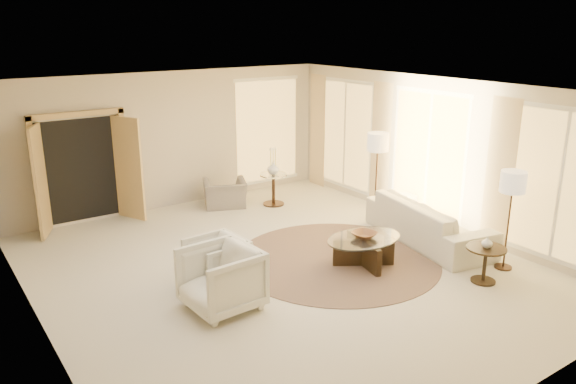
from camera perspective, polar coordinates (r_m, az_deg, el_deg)
room at (r=8.45m, az=-0.67°, el=0.84°), size 7.04×8.04×2.83m
windows_right at (r=10.79m, az=14.38°, el=3.58°), size 0.10×6.40×2.40m
window_back_corner at (r=12.91m, az=-2.10°, el=6.23°), size 1.70×0.10×2.40m
curtains_right at (r=11.35m, az=10.78°, el=4.20°), size 0.06×5.20×2.60m
french_doors at (r=11.19m, az=-20.09°, el=2.05°), size 1.95×0.66×2.16m
area_rug at (r=9.30m, az=4.96°, el=-6.80°), size 4.15×4.15×0.01m
sofa at (r=10.19m, az=14.08°, el=-2.89°), size 1.47×2.70×0.75m
armchair_left at (r=8.36m, az=-7.25°, el=-6.79°), size 0.77×0.82×0.79m
armchair_right at (r=7.64m, az=-6.83°, el=-8.48°), size 0.91×0.97×0.95m
accent_chair at (r=11.82m, az=-6.44°, el=0.30°), size 1.02×0.86×0.76m
coffee_table at (r=9.02m, az=7.69°, el=-5.66°), size 1.69×1.69×0.48m
end_table at (r=8.86m, az=19.41°, el=-6.38°), size 0.58×0.58×0.55m
side_table at (r=11.86m, az=-1.49°, el=0.59°), size 0.58×0.58×0.68m
floor_lamp_near at (r=10.95m, az=9.11°, el=4.64°), size 0.41×0.41×1.71m
floor_lamp_far at (r=9.16m, az=21.87°, el=0.53°), size 0.38×0.38×1.58m
bowl at (r=8.94m, az=7.75°, el=-4.35°), size 0.43×0.43×0.09m
end_vase at (r=8.77m, az=19.57°, el=-4.84°), size 0.16×0.16×0.17m
side_vase at (r=11.76m, az=-1.50°, el=2.44°), size 0.28×0.28×0.26m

